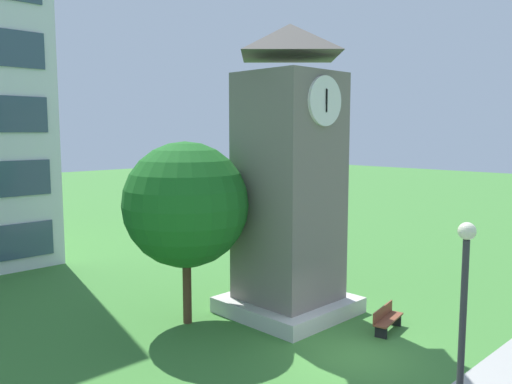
% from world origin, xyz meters
% --- Properties ---
extents(ground_plane, '(160.00, 160.00, 0.00)m').
position_xyz_m(ground_plane, '(0.00, 0.00, 0.00)').
color(ground_plane, '#3D7A33').
extents(clock_tower, '(4.40, 4.40, 11.15)m').
position_xyz_m(clock_tower, '(1.62, 4.24, 5.01)').
color(clock_tower, slate).
rests_on(clock_tower, ground).
extents(park_bench, '(1.86, 0.82, 0.88)m').
position_xyz_m(park_bench, '(2.65, 0.42, 0.46)').
color(park_bench, brown).
rests_on(park_bench, ground).
extents(street_lamp, '(0.36, 0.36, 5.34)m').
position_xyz_m(street_lamp, '(-3.17, -4.81, 3.36)').
color(street_lamp, '#333338').
rests_on(street_lamp, ground).
extents(tree_by_building, '(4.62, 4.62, 6.80)m').
position_xyz_m(tree_by_building, '(-1.93, 6.13, 4.48)').
color(tree_by_building, '#513823').
rests_on(tree_by_building, ground).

